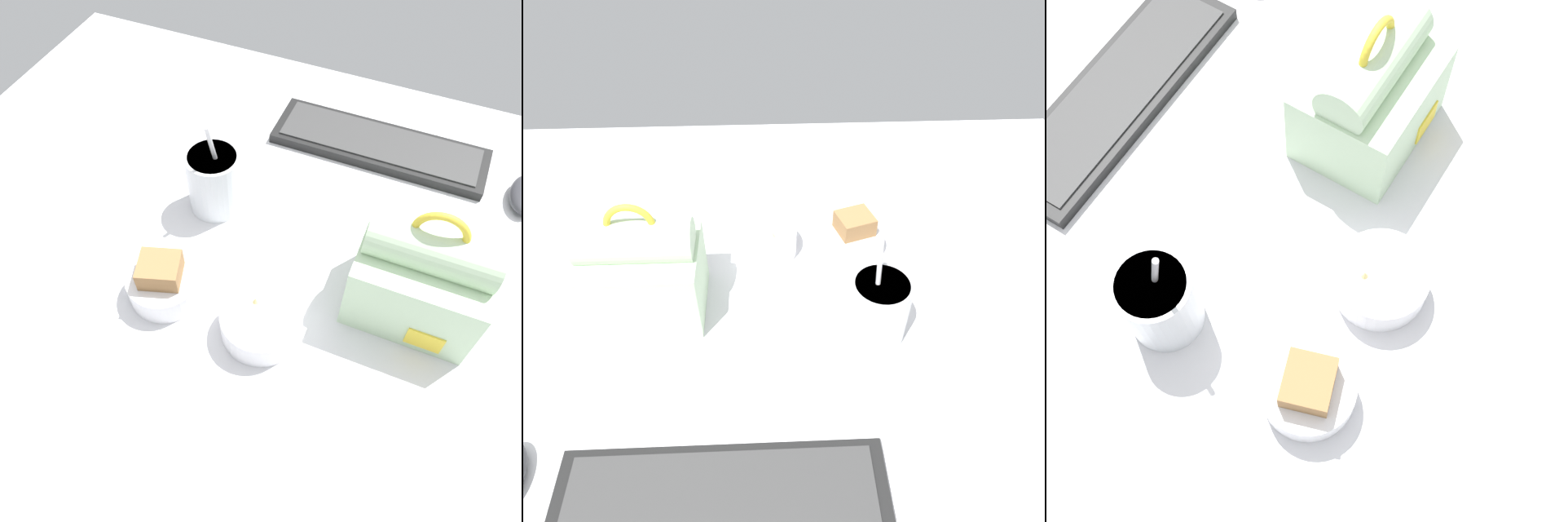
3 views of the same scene
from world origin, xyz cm
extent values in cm
cube|color=silver|center=(0.00, 0.00, 1.00)|extent=(140.00, 110.00, 2.00)
cube|color=black|center=(6.29, 34.51, 2.90)|extent=(39.40, 11.98, 1.80)
cube|color=#333333|center=(6.29, 34.51, 3.95)|extent=(36.24, 9.82, 0.30)
cube|color=#B7D6AD|center=(19.20, 3.45, 8.07)|extent=(17.79, 13.80, 12.14)
cylinder|color=#B7D6AD|center=(19.20, 3.45, 15.98)|extent=(16.90, 6.68, 6.68)
cube|color=yellow|center=(22.32, -3.55, 5.34)|extent=(4.98, 0.30, 3.64)
torus|color=yellow|center=(19.20, 3.45, 18.98)|extent=(7.23, 1.00, 7.23)
cylinder|color=silver|center=(-15.86, 10.54, 7.51)|extent=(8.87, 8.87, 11.02)
cylinder|color=#C6892D|center=(-15.86, 10.54, 12.72)|extent=(7.81, 7.81, 0.60)
cylinder|color=silver|center=(-15.19, 10.09, 14.21)|extent=(0.70, 3.74, 12.46)
cylinder|color=silver|center=(-15.12, -8.68, 4.24)|extent=(10.78, 10.78, 4.48)
cube|color=olive|center=(-15.12, -8.68, 6.70)|extent=(7.30, 6.96, 6.27)
cylinder|color=silver|center=(0.60, -9.10, 4.35)|extent=(11.41, 11.41, 4.71)
ellipsoid|color=white|center=(2.31, -9.95, 5.47)|extent=(3.10, 3.10, 3.65)
cone|color=#F4DB84|center=(-0.83, -7.50, 5.65)|extent=(5.15, 5.15, 4.00)
sphere|color=black|center=(0.97, -12.56, 4.33)|extent=(1.37, 1.37, 1.37)
sphere|color=black|center=(1.44, -11.90, 4.33)|extent=(1.37, 1.37, 1.37)
camera|label=1|loc=(13.85, -40.67, 67.77)|focal=35.00mm
camera|label=2|loc=(-0.27, 58.84, 64.29)|focal=35.00mm
camera|label=3|loc=(-30.51, -17.98, 84.53)|focal=50.00mm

